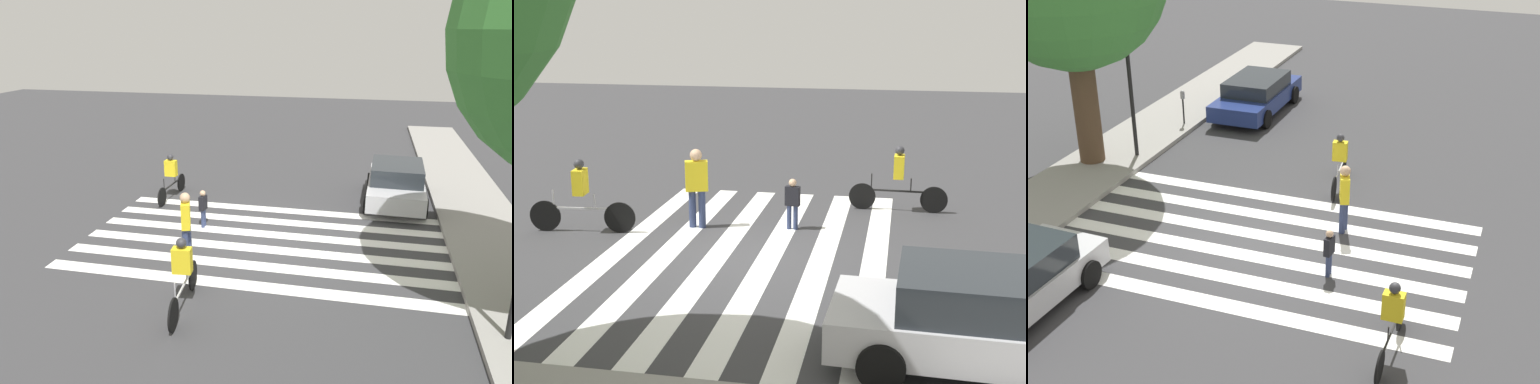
{
  "view_description": "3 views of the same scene",
  "coord_description": "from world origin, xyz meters",
  "views": [
    {
      "loc": [
        12.61,
        2.65,
        5.74
      ],
      "look_at": [
        -0.28,
        -0.26,
        1.35
      ],
      "focal_mm": 35.0,
      "sensor_mm": 36.0,
      "label": 1
    },
    {
      "loc": [
        -3.01,
        12.94,
        4.77
      ],
      "look_at": [
        -0.58,
        0.23,
        1.41
      ],
      "focal_mm": 50.0,
      "sensor_mm": 36.0,
      "label": 2
    },
    {
      "loc": [
        -13.83,
        -5.71,
        8.72
      ],
      "look_at": [
        0.32,
        -0.53,
        1.39
      ],
      "focal_mm": 50.0,
      "sensor_mm": 36.0,
      "label": 3
    }
  ],
  "objects": [
    {
      "name": "car_parked_far_curb",
      "position": [
        -4.14,
        3.73,
        0.71
      ],
      "size": [
        4.09,
        2.08,
        1.39
      ],
      "rotation": [
        0.0,
        0.0,
        -0.04
      ],
      "color": "#B7B7BC",
      "rests_on": "ground_plane"
    },
    {
      "name": "cyclist_near_curb",
      "position": [
        -2.93,
        -3.87,
        0.86
      ],
      "size": [
        2.35,
        0.4,
        1.6
      ],
      "rotation": [
        0.0,
        0.0,
        -0.02
      ],
      "color": "black",
      "rests_on": "ground_plane"
    },
    {
      "name": "pedestrian_adult_blue_shirt",
      "position": [
        1.43,
        -1.71,
        1.0
      ],
      "size": [
        0.54,
        0.37,
        1.78
      ],
      "rotation": [
        0.0,
        0.0,
        3.47
      ],
      "color": "navy",
      "rests_on": "ground_plane"
    },
    {
      "name": "crosswalk_stripes",
      "position": [
        0.0,
        0.0,
        0.0
      ],
      "size": [
        5.59,
        10.0,
        0.01
      ],
      "color": "white",
      "rests_on": "ground_plane"
    },
    {
      "name": "sidewalk_curb",
      "position": [
        0.0,
        6.25,
        0.07
      ],
      "size": [
        36.0,
        2.5,
        0.14
      ],
      "color": "gray",
      "rests_on": "ground_plane"
    },
    {
      "name": "ground_plane",
      "position": [
        0.0,
        0.0,
        0.0
      ],
      "size": [
        60.0,
        60.0,
        0.0
      ],
      "primitive_type": "plane",
      "color": "#38383A"
    },
    {
      "name": "pedestrian_child_with_backpack",
      "position": [
        -0.67,
        -1.96,
        0.65
      ],
      "size": [
        0.33,
        0.19,
        1.15
      ],
      "rotation": [
        0.0,
        0.0,
        3.0
      ],
      "color": "navy",
      "rests_on": "ground_plane"
    },
    {
      "name": "cyclist_far_lane",
      "position": [
        3.8,
        -0.91,
        0.87
      ],
      "size": [
        2.34,
        0.42,
        1.63
      ],
      "rotation": [
        0.0,
        0.0,
        0.11
      ],
      "color": "black",
      "rests_on": "ground_plane"
    }
  ]
}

